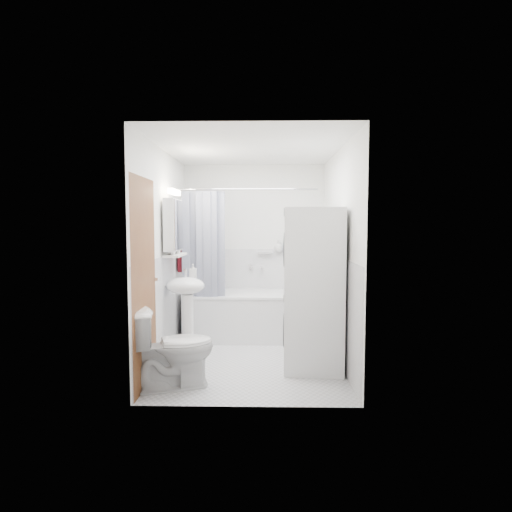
{
  "coord_description": "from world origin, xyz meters",
  "views": [
    {
      "loc": [
        0.15,
        -4.85,
        1.56
      ],
      "look_at": [
        0.05,
        0.15,
        1.19
      ],
      "focal_mm": 30.0,
      "sensor_mm": 36.0,
      "label": 1
    }
  ],
  "objects_px": {
    "bathtub": "(247,313)",
    "toilet": "(173,348)",
    "sink": "(186,298)",
    "washer_dryer": "(314,289)"
  },
  "relations": [
    {
      "from": "bathtub",
      "to": "toilet",
      "type": "distance_m",
      "value": 1.91
    },
    {
      "from": "bathtub",
      "to": "toilet",
      "type": "relative_size",
      "value": 2.1
    },
    {
      "from": "bathtub",
      "to": "washer_dryer",
      "type": "relative_size",
      "value": 0.95
    },
    {
      "from": "sink",
      "to": "toilet",
      "type": "bearing_deg",
      "value": -87.84
    },
    {
      "from": "bathtub",
      "to": "toilet",
      "type": "bearing_deg",
      "value": -109.38
    },
    {
      "from": "washer_dryer",
      "to": "sink",
      "type": "bearing_deg",
      "value": 171.43
    },
    {
      "from": "sink",
      "to": "toilet",
      "type": "xyz_separation_m",
      "value": [
        0.03,
        -0.9,
        -0.32
      ]
    },
    {
      "from": "toilet",
      "to": "sink",
      "type": "bearing_deg",
      "value": -17.49
    },
    {
      "from": "sink",
      "to": "toilet",
      "type": "height_order",
      "value": "sink"
    },
    {
      "from": "bathtub",
      "to": "washer_dryer",
      "type": "bearing_deg",
      "value": -58.25
    }
  ]
}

